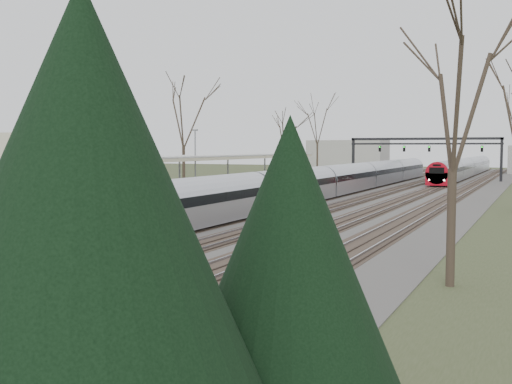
% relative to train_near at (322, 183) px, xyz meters
% --- Properties ---
extents(track_bed, '(24.00, 160.00, 0.22)m').
position_rel_train_near_xyz_m(track_bed, '(2.76, 7.11, -1.42)').
color(track_bed, '#474442').
rests_on(track_bed, ground).
extents(platform, '(3.50, 69.00, 1.00)m').
position_rel_train_near_xyz_m(platform, '(-6.55, -10.39, -0.98)').
color(platform, '#9E9B93').
rests_on(platform, ground).
extents(canopy, '(4.10, 50.00, 3.11)m').
position_rel_train_near_xyz_m(canopy, '(-6.55, -14.91, 2.45)').
color(canopy, slate).
rests_on(canopy, platform).
extents(dome_building, '(10.00, 8.00, 10.30)m').
position_rel_train_near_xyz_m(dome_building, '(-19.21, -9.89, 2.24)').
color(dome_building, beige).
rests_on(dome_building, ground).
extents(signal_gantry, '(21.00, 0.59, 6.08)m').
position_rel_train_near_xyz_m(signal_gantry, '(2.79, 37.09, 3.43)').
color(signal_gantry, black).
rests_on(signal_gantry, ground).
extents(evergreen_clump, '(5.90, 7.10, 6.50)m').
position_rel_train_near_xyz_m(evergreen_clump, '(14.42, -49.09, 1.79)').
color(evergreen_clump, '#2D231C').
rests_on(evergreen_clump, ground).
extents(tree_west_far, '(5.50, 5.50, 11.33)m').
position_rel_train_near_xyz_m(tree_west_far, '(-14.50, 0.11, 6.54)').
color(tree_west_far, '#2D231C').
rests_on(tree_west_far, ground).
extents(tree_east_near, '(4.50, 4.50, 9.27)m').
position_rel_train_near_xyz_m(tree_east_near, '(15.50, -32.89, 5.08)').
color(tree_east_near, '#2D231C').
rests_on(tree_east_near, ground).
extents(train_near, '(2.62, 90.21, 3.05)m').
position_rel_train_near_xyz_m(train_near, '(0.00, 0.00, 0.00)').
color(train_near, '#AAACB5').
rests_on(train_near, ground).
extents(train_far, '(2.62, 60.21, 3.05)m').
position_rel_train_near_xyz_m(train_far, '(7.00, 50.55, 0.00)').
color(train_far, '#AAACB5').
rests_on(train_far, ground).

